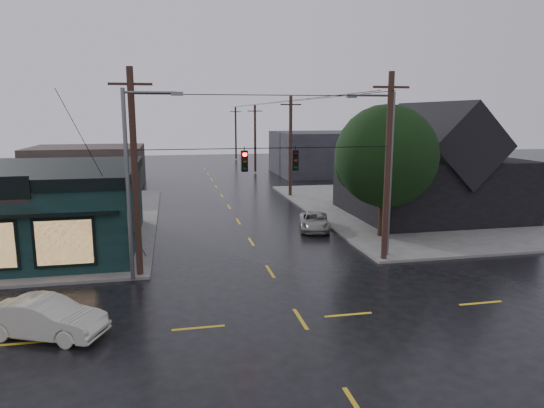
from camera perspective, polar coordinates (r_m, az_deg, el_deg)
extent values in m
plane|color=black|center=(19.73, 3.36, -13.35)|extent=(160.00, 160.00, 0.00)
cube|color=#5E5D58|center=(45.55, 21.41, -0.18)|extent=(28.00, 28.00, 0.15)
cube|color=black|center=(40.07, 17.96, 2.03)|extent=(12.00, 11.00, 4.50)
cylinder|color=black|center=(32.21, 13.04, -0.41)|extent=(0.70, 0.70, 3.73)
sphere|color=black|center=(31.76, 13.29, 5.51)|extent=(6.54, 6.54, 6.54)
cylinder|color=black|center=(24.43, -0.48, 6.59)|extent=(13.00, 0.04, 0.04)
cube|color=#302523|center=(58.42, -20.85, 4.19)|extent=(12.00, 10.00, 4.40)
cube|color=#26272B|center=(65.97, 6.67, 5.99)|extent=(14.00, 12.00, 5.60)
imported|color=beige|center=(19.79, -25.14, -12.04)|extent=(4.64, 3.13, 1.45)
imported|color=gray|center=(33.96, 5.00, -2.05)|extent=(2.92, 4.63, 1.19)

